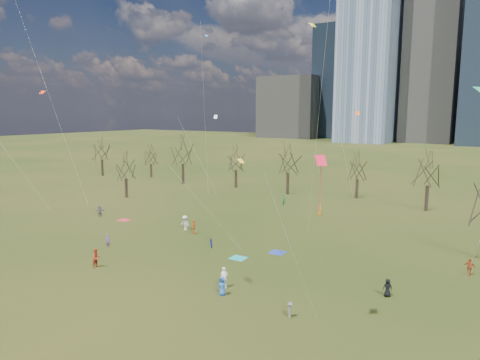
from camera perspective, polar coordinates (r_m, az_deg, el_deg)
The scene contains 20 objects.
ground at distance 43.34m, azimuth -8.57°, elevation -11.32°, with size 500.00×500.00×0.00m, color black.
downtown_skyline at distance 244.35m, azimuth 25.65°, elevation 13.77°, with size 212.50×78.00×118.00m.
bare_tree_row at distance 73.58m, azimuth 10.37°, elevation 1.93°, with size 113.04×29.80×9.50m.
blanket_teal at distance 45.12m, azimuth -0.23°, elevation -10.37°, with size 1.60×1.50×0.03m, color teal.
blanket_navy at distance 46.98m, azimuth 5.01°, elevation -9.61°, with size 1.60×1.50×0.03m, color #223BA2.
blanket_crimson at distance 62.45m, azimuth -15.21°, elevation -5.19°, with size 1.60×1.50×0.03m, color red.
person_0 at distance 36.37m, azimuth -2.41°, elevation -13.96°, with size 0.77×0.50×1.58m, color #2962B3.
person_1 at distance 37.77m, azimuth -2.13°, elevation -12.86°, with size 0.67×0.44×1.83m, color white.
person_2 at distance 44.57m, azimuth -18.60°, elevation -9.84°, with size 0.92×0.71×1.88m, color #BF3E1B.
person_3 at distance 33.13m, azimuth 6.69°, elevation -16.80°, with size 0.76×0.44×1.18m, color slate.
person_4 at distance 53.76m, azimuth -6.19°, elevation -6.27°, with size 1.02×0.42×1.74m, color orange.
person_6 at distance 38.10m, azimuth 19.07°, elevation -13.43°, with size 0.74×0.48×1.51m, color black.
person_7 at distance 50.75m, azimuth -17.24°, elevation -7.72°, with size 0.53×0.35×1.47m, color #7E4F9F.
person_8 at distance 48.28m, azimuth -3.92°, elevation -8.45°, with size 0.50×0.39×1.03m, color navy.
person_9 at distance 55.59m, azimuth -7.37°, elevation -5.69°, with size 1.23×0.71×1.91m, color silver.
person_10 at distance 45.60m, azimuth 28.26°, elevation -10.19°, with size 0.97×0.40×1.65m, color #B44119.
person_11 at distance 65.46m, azimuth -18.18°, elevation -3.94°, with size 1.54×0.49×1.67m, color #5F5E63.
person_12 at distance 64.04m, azimuth 10.58°, elevation -3.95°, with size 0.79×0.51×1.61m, color orange.
person_13 at distance 69.88m, azimuth 5.87°, elevation -2.65°, with size 0.68×0.45×1.86m, color #186E39.
kites_airborne at distance 50.40m, azimuth 4.56°, elevation 7.13°, with size 62.31×45.89×32.49m.
Camera 1 is at (26.58, -30.79, 14.97)m, focal length 32.00 mm.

